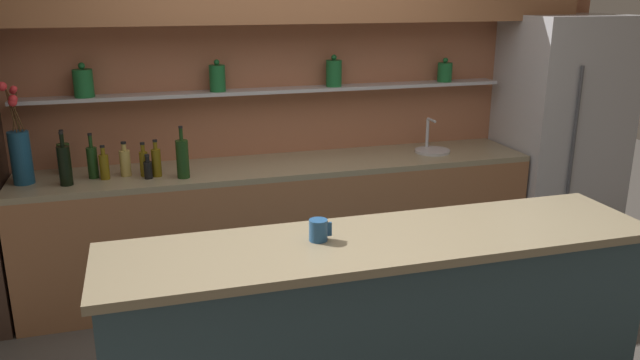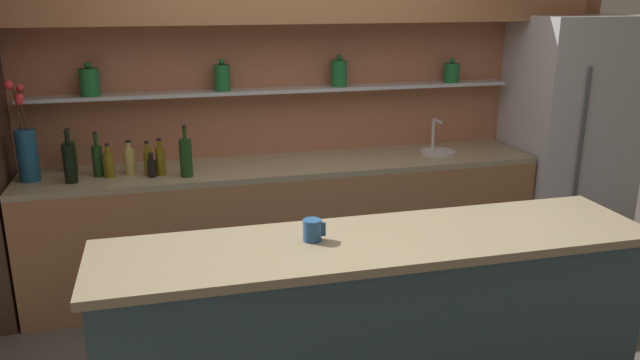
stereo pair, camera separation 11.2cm
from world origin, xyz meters
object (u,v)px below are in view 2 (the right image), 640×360
(bottle_wine_1, at_px, (70,156))
(bottle_oil_3, at_px, (160,160))
(bottle_sauce_7, at_px, (152,167))
(coffee_mug, at_px, (312,230))
(bottle_spirit_4, at_px, (130,160))
(sink_fixture, at_px, (437,149))
(bottle_wine_0, at_px, (186,157))
(flower_vase, at_px, (26,149))
(bottle_wine_2, at_px, (70,163))
(bottle_oil_5, at_px, (148,161))
(refrigerator, at_px, (567,141))
(bottle_wine_6, at_px, (98,160))
(bottle_oil_8, at_px, (109,164))

(bottle_wine_1, height_order, bottle_oil_3, bottle_wine_1)
(bottle_sauce_7, height_order, coffee_mug, coffee_mug)
(bottle_oil_3, distance_m, bottle_spirit_4, 0.21)
(sink_fixture, xyz_separation_m, bottle_sauce_7, (-2.08, -0.12, 0.04))
(bottle_wine_0, bearing_deg, coffee_mug, -72.44)
(flower_vase, xyz_separation_m, bottle_wine_2, (0.26, -0.11, -0.08))
(bottle_oil_3, distance_m, bottle_sauce_7, 0.08)
(bottle_spirit_4, relative_size, bottle_sauce_7, 1.42)
(sink_fixture, bearing_deg, bottle_wine_2, -177.31)
(bottle_oil_5, bearing_deg, bottle_wine_0, -24.35)
(refrigerator, relative_size, flower_vase, 2.94)
(bottle_oil_3, bearing_deg, refrigerator, 0.60)
(refrigerator, relative_size, bottle_spirit_4, 8.36)
(bottle_wine_2, xyz_separation_m, bottle_sauce_7, (0.50, 0.00, -0.06))
(flower_vase, xyz_separation_m, bottle_oil_5, (0.74, -0.04, -0.12))
(refrigerator, relative_size, bottle_wine_0, 5.59)
(bottle_oil_3, relative_size, bottle_oil_5, 1.08)
(bottle_wine_6, distance_m, bottle_oil_8, 0.09)
(bottle_wine_2, xyz_separation_m, bottle_oil_8, (0.23, 0.07, -0.04))
(bottle_oil_8, bearing_deg, bottle_wine_2, -163.77)
(bottle_wine_2, bearing_deg, bottle_wine_1, 96.12)
(bottle_oil_8, bearing_deg, sink_fixture, 1.33)
(refrigerator, height_order, bottle_wine_0, refrigerator)
(bottle_wine_0, distance_m, coffee_mug, 1.59)
(bottle_wine_2, distance_m, bottle_wine_6, 0.20)
(bottle_oil_5, bearing_deg, bottle_wine_6, 171.41)
(bottle_wine_0, height_order, bottle_wine_6, bottle_wine_0)
(bottle_wine_0, height_order, bottle_sauce_7, bottle_wine_0)
(bottle_spirit_4, bearing_deg, bottle_oil_3, -20.23)
(refrigerator, height_order, bottle_wine_2, refrigerator)
(sink_fixture, height_order, bottle_wine_0, bottle_wine_0)
(bottle_sauce_7, relative_size, bottle_oil_8, 0.72)
(bottle_wine_0, height_order, bottle_wine_2, bottle_wine_0)
(flower_vase, relative_size, bottle_oil_5, 2.87)
(bottle_wine_0, relative_size, bottle_sauce_7, 2.13)
(bottle_wine_6, bearing_deg, coffee_mug, -58.10)
(bottle_wine_1, distance_m, bottle_spirit_4, 0.42)
(coffee_mug, bearing_deg, bottle_spirit_4, 116.73)
(flower_vase, distance_m, bottle_oil_5, 0.75)
(bottle_wine_0, bearing_deg, refrigerator, 2.20)
(bottle_spirit_4, xyz_separation_m, coffee_mug, (0.84, -1.67, 0.06))
(bottle_spirit_4, bearing_deg, refrigerator, -0.70)
(bottle_wine_0, xyz_separation_m, bottle_spirit_4, (-0.36, 0.15, -0.04))
(sink_fixture, bearing_deg, flower_vase, -179.72)
(bottle_oil_3, xyz_separation_m, coffee_mug, (0.64, -1.60, 0.05))
(bottle_wine_2, relative_size, bottle_sauce_7, 2.12)
(bottle_spirit_4, relative_size, bottle_oil_5, 1.01)
(bottle_oil_5, bearing_deg, bottle_oil_3, -20.03)
(bottle_wine_0, bearing_deg, bottle_sauce_7, 168.62)
(bottle_oil_8, xyz_separation_m, coffee_mug, (0.97, -1.62, 0.06))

